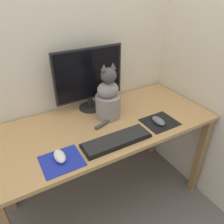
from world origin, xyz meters
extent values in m
plane|color=slate|center=(0.00, 0.00, 0.00)|extent=(12.00, 12.00, 0.00)
cube|color=beige|center=(0.00, 0.35, 1.25)|extent=(7.00, 0.04, 2.50)
cube|color=beige|center=(0.76, 0.00, 1.25)|extent=(0.04, 7.00, 2.50)
cube|color=tan|center=(0.00, 0.00, 0.74)|extent=(1.45, 0.64, 0.02)
cube|color=olive|center=(0.69, -0.28, 0.36)|extent=(0.05, 0.05, 0.73)
cube|color=olive|center=(-0.69, 0.28, 0.36)|extent=(0.05, 0.05, 0.73)
cube|color=olive|center=(0.69, 0.28, 0.36)|extent=(0.05, 0.05, 0.73)
cylinder|color=black|center=(0.01, 0.23, 0.76)|extent=(0.17, 0.17, 0.01)
cylinder|color=black|center=(0.01, 0.23, 0.80)|extent=(0.04, 0.04, 0.07)
cube|color=black|center=(0.01, 0.23, 1.01)|extent=(0.49, 0.02, 0.36)
cube|color=black|center=(0.01, 0.22, 1.01)|extent=(0.47, 0.00, 0.33)
cube|color=black|center=(-0.03, -0.21, 0.76)|extent=(0.41, 0.14, 0.02)
cube|color=black|center=(-0.03, -0.21, 0.77)|extent=(0.40, 0.12, 0.01)
cube|color=#1E2D9E|center=(-0.36, -0.20, 0.75)|extent=(0.21, 0.18, 0.00)
cube|color=black|center=(0.32, -0.17, 0.75)|extent=(0.22, 0.19, 0.00)
ellipsoid|color=white|center=(-0.36, -0.19, 0.78)|extent=(0.06, 0.10, 0.04)
ellipsoid|color=slate|center=(0.30, -0.18, 0.77)|extent=(0.06, 0.11, 0.04)
cylinder|color=gray|center=(0.06, 0.06, 0.83)|extent=(0.17, 0.17, 0.16)
ellipsoid|color=gray|center=(0.06, 0.06, 0.95)|extent=(0.14, 0.12, 0.11)
sphere|color=#474242|center=(0.06, 0.05, 1.05)|extent=(0.10, 0.10, 0.10)
cone|color=#474242|center=(0.03, 0.05, 1.11)|extent=(0.04, 0.04, 0.04)
cone|color=#474242|center=(0.09, 0.05, 1.11)|extent=(0.04, 0.04, 0.04)
cylinder|color=#474242|center=(0.02, -0.01, 0.76)|extent=(0.21, 0.09, 0.02)
camera|label=1|loc=(-0.54, -1.05, 1.56)|focal=35.00mm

